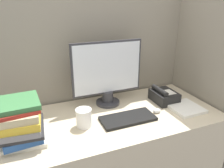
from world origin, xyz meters
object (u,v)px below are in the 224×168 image
Objects in this scene: desk_telephone at (164,96)px; book_stack at (21,122)px; keyboard at (128,118)px; coffee_cup at (84,118)px; monitor at (107,75)px; mouse at (157,111)px.

book_stack is at bearing -173.29° from desk_telephone.
desk_telephone is at bearing 20.98° from keyboard.
coffee_cup is 0.36m from book_stack.
monitor is 2.59× the size of desk_telephone.
monitor reaches higher than desk_telephone.
keyboard is 1.25× the size of book_stack.
coffee_cup is at bearing 173.43° from keyboard.
keyboard is 0.41m from desk_telephone.
coffee_cup is (-0.29, 0.03, 0.05)m from keyboard.
monitor is 1.46× the size of keyboard.
monitor is at bearing 43.98° from coffee_cup.
monitor is at bearing 162.41° from desk_telephone.
keyboard is 0.66m from book_stack.
book_stack is at bearing 178.94° from mouse.
mouse is (0.27, -0.27, -0.22)m from monitor.
desk_telephone is at bearing -17.59° from monitor.
mouse is at bearing -137.27° from desk_telephone.
book_stack is (-0.36, -0.01, 0.06)m from coffee_cup.
monitor is 0.44m from mouse.
monitor is 0.36m from keyboard.
mouse is 0.21m from desk_telephone.
desk_telephone is at bearing 6.71° from book_stack.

